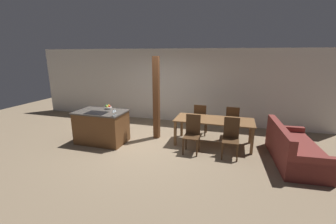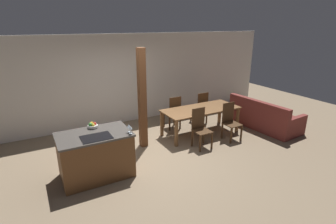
{
  "view_description": "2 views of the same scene",
  "coord_description": "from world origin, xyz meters",
  "px_view_note": "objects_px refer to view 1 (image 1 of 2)",
  "views": [
    {
      "loc": [
        2.34,
        -5.57,
        2.52
      ],
      "look_at": [
        0.6,
        0.2,
        0.95
      ],
      "focal_mm": 24.0,
      "sensor_mm": 36.0,
      "label": 1
    },
    {
      "loc": [
        -2.27,
        -5.02,
        2.98
      ],
      "look_at": [
        0.6,
        0.2,
        0.95
      ],
      "focal_mm": 28.0,
      "sensor_mm": 36.0,
      "label": 2
    }
  ],
  "objects_px": {
    "dining_chair_near_right": "(231,137)",
    "dining_chair_far_left": "(200,119)",
    "wine_glass_near": "(113,111)",
    "dining_chair_far_right": "(232,122)",
    "fruit_bowl": "(108,107)",
    "kitchen_island": "(102,127)",
    "dining_table": "(214,122)",
    "dining_chair_near_left": "(192,133)",
    "wine_glass_middle": "(115,110)",
    "couch": "(293,150)",
    "timber_post": "(156,98)"
  },
  "relations": [
    {
      "from": "dining_chair_near_right",
      "to": "dining_chair_far_left",
      "type": "bearing_deg",
      "value": 125.7
    },
    {
      "from": "wine_glass_near",
      "to": "dining_chair_near_right",
      "type": "xyz_separation_m",
      "value": [
        2.98,
        0.46,
        -0.56
      ]
    },
    {
      "from": "dining_chair_far_right",
      "to": "wine_glass_near",
      "type": "bearing_deg",
      "value": 31.38
    },
    {
      "from": "dining_chair_near_right",
      "to": "fruit_bowl",
      "type": "bearing_deg",
      "value": 176.5
    },
    {
      "from": "fruit_bowl",
      "to": "kitchen_island",
      "type": "bearing_deg",
      "value": -100.48
    },
    {
      "from": "kitchen_island",
      "to": "dining_chair_near_right",
      "type": "relative_size",
      "value": 1.42
    },
    {
      "from": "dining_table",
      "to": "dining_chair_near_left",
      "type": "relative_size",
      "value": 2.18
    },
    {
      "from": "wine_glass_near",
      "to": "wine_glass_middle",
      "type": "xyz_separation_m",
      "value": [
        0.0,
        0.09,
        0.0
      ]
    },
    {
      "from": "kitchen_island",
      "to": "wine_glass_middle",
      "type": "bearing_deg",
      "value": -23.91
    },
    {
      "from": "wine_glass_middle",
      "to": "dining_chair_far_right",
      "type": "bearing_deg",
      "value": 30.11
    },
    {
      "from": "dining_table",
      "to": "dining_chair_near_left",
      "type": "height_order",
      "value": "dining_chair_near_left"
    },
    {
      "from": "fruit_bowl",
      "to": "wine_glass_middle",
      "type": "distance_m",
      "value": 0.83
    },
    {
      "from": "dining_table",
      "to": "dining_chair_near_left",
      "type": "xyz_separation_m",
      "value": [
        -0.49,
        -0.68,
        -0.14
      ]
    },
    {
      "from": "dining_chair_near_right",
      "to": "wine_glass_middle",
      "type": "bearing_deg",
      "value": -172.84
    },
    {
      "from": "dining_chair_near_right",
      "to": "dining_chair_far_right",
      "type": "xyz_separation_m",
      "value": [
        0.0,
        1.35,
        0.0
      ]
    },
    {
      "from": "dining_table",
      "to": "wine_glass_middle",
      "type": "bearing_deg",
      "value": -157.14
    },
    {
      "from": "dining_chair_near_right",
      "to": "couch",
      "type": "bearing_deg",
      "value": 5.48
    },
    {
      "from": "kitchen_island",
      "to": "dining_chair_near_left",
      "type": "height_order",
      "value": "dining_chair_near_left"
    },
    {
      "from": "wine_glass_middle",
      "to": "dining_table",
      "type": "relative_size",
      "value": 0.08
    },
    {
      "from": "wine_glass_near",
      "to": "dining_chair_near_left",
      "type": "distance_m",
      "value": 2.13
    },
    {
      "from": "wine_glass_near",
      "to": "dining_chair_far_left",
      "type": "height_order",
      "value": "wine_glass_near"
    },
    {
      "from": "kitchen_island",
      "to": "fruit_bowl",
      "type": "xyz_separation_m",
      "value": [
        0.06,
        0.31,
        0.52
      ]
    },
    {
      "from": "dining_chair_near_left",
      "to": "dining_chair_far_left",
      "type": "relative_size",
      "value": 1.0
    },
    {
      "from": "dining_table",
      "to": "wine_glass_near",
      "type": "bearing_deg",
      "value": -155.42
    },
    {
      "from": "wine_glass_near",
      "to": "dining_table",
      "type": "bearing_deg",
      "value": 24.58
    },
    {
      "from": "kitchen_island",
      "to": "dining_chair_near_left",
      "type": "xyz_separation_m",
      "value": [
        2.63,
        0.1,
        0.04
      ]
    },
    {
      "from": "fruit_bowl",
      "to": "dining_chair_far_right",
      "type": "xyz_separation_m",
      "value": [
        3.55,
        1.14,
        -0.48
      ]
    },
    {
      "from": "fruit_bowl",
      "to": "wine_glass_middle",
      "type": "xyz_separation_m",
      "value": [
        0.57,
        -0.59,
        0.08
      ]
    },
    {
      "from": "wine_glass_near",
      "to": "dining_chair_far_left",
      "type": "xyz_separation_m",
      "value": [
        2.01,
        1.82,
        -0.56
      ]
    },
    {
      "from": "wine_glass_near",
      "to": "couch",
      "type": "height_order",
      "value": "wine_glass_near"
    },
    {
      "from": "wine_glass_middle",
      "to": "dining_chair_far_left",
      "type": "height_order",
      "value": "wine_glass_middle"
    },
    {
      "from": "wine_glass_near",
      "to": "couch",
      "type": "xyz_separation_m",
      "value": [
        4.43,
        0.6,
        -0.78
      ]
    },
    {
      "from": "dining_chair_far_left",
      "to": "timber_post",
      "type": "height_order",
      "value": "timber_post"
    },
    {
      "from": "dining_table",
      "to": "timber_post",
      "type": "distance_m",
      "value": 1.82
    },
    {
      "from": "fruit_bowl",
      "to": "wine_glass_middle",
      "type": "bearing_deg",
      "value": -46.08
    },
    {
      "from": "wine_glass_middle",
      "to": "couch",
      "type": "relative_size",
      "value": 0.08
    },
    {
      "from": "dining_chair_far_right",
      "to": "dining_chair_near_left",
      "type": "bearing_deg",
      "value": 54.3
    },
    {
      "from": "dining_chair_near_left",
      "to": "dining_chair_near_right",
      "type": "distance_m",
      "value": 0.97
    },
    {
      "from": "wine_glass_near",
      "to": "dining_chair_far_left",
      "type": "relative_size",
      "value": 0.17
    },
    {
      "from": "fruit_bowl",
      "to": "dining_table",
      "type": "distance_m",
      "value": 3.11
    },
    {
      "from": "dining_chair_far_right",
      "to": "dining_chair_near_right",
      "type": "bearing_deg",
      "value": 90.0
    },
    {
      "from": "fruit_bowl",
      "to": "dining_chair_far_right",
      "type": "bearing_deg",
      "value": 17.75
    },
    {
      "from": "kitchen_island",
      "to": "dining_chair_far_right",
      "type": "xyz_separation_m",
      "value": [
        3.61,
        1.45,
        0.04
      ]
    },
    {
      "from": "kitchen_island",
      "to": "fruit_bowl",
      "type": "height_order",
      "value": "fruit_bowl"
    },
    {
      "from": "kitchen_island",
      "to": "wine_glass_middle",
      "type": "distance_m",
      "value": 0.91
    },
    {
      "from": "kitchen_island",
      "to": "fruit_bowl",
      "type": "distance_m",
      "value": 0.61
    },
    {
      "from": "wine_glass_middle",
      "to": "kitchen_island",
      "type": "bearing_deg",
      "value": 156.09
    },
    {
      "from": "dining_chair_far_right",
      "to": "couch",
      "type": "bearing_deg",
      "value": 139.98
    },
    {
      "from": "dining_chair_near_left",
      "to": "couch",
      "type": "bearing_deg",
      "value": 3.28
    },
    {
      "from": "timber_post",
      "to": "dining_chair_near_right",
      "type": "bearing_deg",
      "value": -18.12
    }
  ]
}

